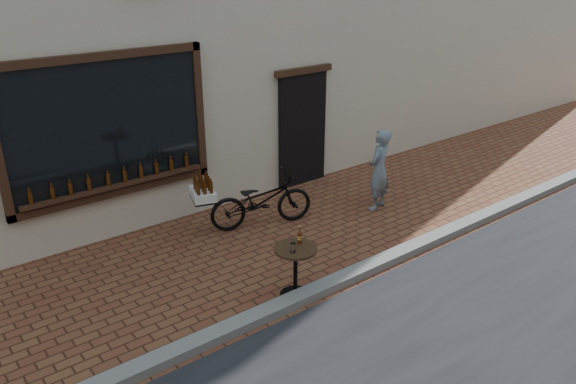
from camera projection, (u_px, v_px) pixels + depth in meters
ground at (352, 289)px, 7.75m from camera, size 90.00×90.00×0.00m
kerb at (342, 279)px, 7.87m from camera, size 90.00×0.25×0.12m
cargo_bicycle at (259, 200)px, 9.37m from camera, size 2.10×1.15×0.99m
bistro_table at (296, 262)px, 7.40m from camera, size 0.57×0.57×0.98m
pedestrian at (379, 170)px, 9.92m from camera, size 0.63×0.51×1.48m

